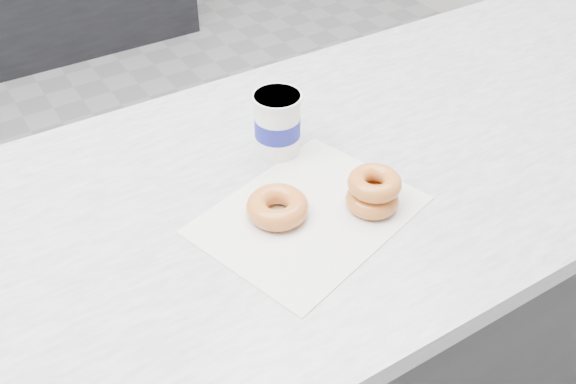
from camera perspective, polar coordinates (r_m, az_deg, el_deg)
name	(u,v)px	position (r m, az deg, el deg)	size (l,w,h in m)	color
ground	(93,344)	(2.07, -16.91, -12.82)	(5.00, 5.00, 0.00)	gray
wax_paper	(309,215)	(1.04, 1.87, -2.01)	(0.34, 0.26, 0.00)	silver
donut_single	(277,207)	(1.02, -0.95, -1.34)	(0.10, 0.10, 0.04)	#D07639
donut_stack	(373,191)	(1.04, 7.59, 0.06)	(0.11, 0.11, 0.06)	#D07639
coffee_cup	(277,123)	(1.14, -0.94, 6.14)	(0.09, 0.09, 0.12)	white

